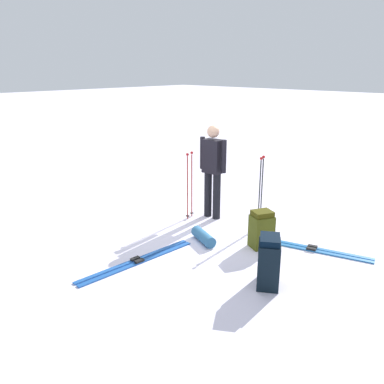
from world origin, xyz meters
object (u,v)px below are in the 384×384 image
(skier_standing, at_px, (213,167))
(ski_poles_planted_far, at_px, (190,182))
(ski_pair_far, at_px, (137,261))
(backpack_bright, at_px, (269,262))
(backpack_large_dark, at_px, (261,230))
(sleeping_mat_rolled, at_px, (203,237))
(ski_poles_planted_near, at_px, (261,189))
(ski_pair_near, at_px, (312,249))

(skier_standing, distance_m, ski_poles_planted_far, 0.49)
(ski_pair_far, distance_m, backpack_bright, 1.89)
(skier_standing, relative_size, ski_poles_planted_far, 1.38)
(ski_pair_far, xyz_separation_m, backpack_large_dark, (-1.64, 0.99, 0.28))
(ski_poles_planted_far, height_order, sleeping_mat_rolled, ski_poles_planted_far)
(skier_standing, height_order, ski_pair_far, skier_standing)
(ski_pair_far, relative_size, sleeping_mat_rolled, 3.52)
(backpack_bright, relative_size, ski_poles_planted_far, 0.55)
(backpack_bright, distance_m, ski_poles_planted_near, 1.97)
(backpack_large_dark, height_order, sleeping_mat_rolled, backpack_large_dark)
(backpack_large_dark, xyz_separation_m, backpack_bright, (0.90, 0.72, 0.04))
(skier_standing, relative_size, backpack_large_dark, 2.88)
(ski_pair_far, xyz_separation_m, sleeping_mat_rolled, (-1.16, 0.22, 0.08))
(skier_standing, height_order, sleeping_mat_rolled, skier_standing)
(ski_poles_planted_far, bearing_deg, ski_pair_far, 21.05)
(backpack_large_dark, distance_m, ski_poles_planted_far, 1.73)
(ski_pair_near, bearing_deg, backpack_large_dark, -53.81)
(ski_pair_far, distance_m, ski_poles_planted_near, 2.43)
(ski_pair_near, relative_size, ski_poles_planted_near, 1.38)
(ski_pair_far, bearing_deg, ski_pair_near, 142.45)
(skier_standing, height_order, backpack_bright, skier_standing)
(ski_pair_far, distance_m, sleeping_mat_rolled, 1.19)
(ski_poles_planted_near, bearing_deg, backpack_large_dark, 36.74)
(backpack_bright, height_order, sleeping_mat_rolled, backpack_bright)
(backpack_bright, bearing_deg, ski_pair_far, -66.54)
(backpack_large_dark, height_order, ski_poles_planted_near, ski_poles_planted_near)
(ski_poles_planted_far, distance_m, sleeping_mat_rolled, 1.26)
(ski_pair_near, distance_m, backpack_large_dark, 0.82)
(ski_pair_near, height_order, ski_pair_far, same)
(skier_standing, distance_m, sleeping_mat_rolled, 1.43)
(ski_pair_near, height_order, sleeping_mat_rolled, sleeping_mat_rolled)
(backpack_large_dark, relative_size, sleeping_mat_rolled, 1.07)
(skier_standing, xyz_separation_m, ski_poles_planted_far, (0.31, -0.28, -0.27))
(ski_poles_planted_far, bearing_deg, ski_pair_near, 97.36)
(ski_pair_near, relative_size, backpack_bright, 2.59)
(ski_pair_near, xyz_separation_m, ski_poles_planted_near, (-0.17, -1.09, 0.69))
(ski_pair_near, relative_size, ski_pair_far, 0.90)
(ski_pair_far, bearing_deg, sleeping_mat_rolled, 169.14)
(ski_poles_planted_far, bearing_deg, backpack_large_dark, 84.61)
(ski_pair_far, bearing_deg, backpack_bright, 113.46)
(backpack_large_dark, bearing_deg, backpack_bright, 38.66)
(ski_pair_near, distance_m, ski_poles_planted_near, 1.31)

